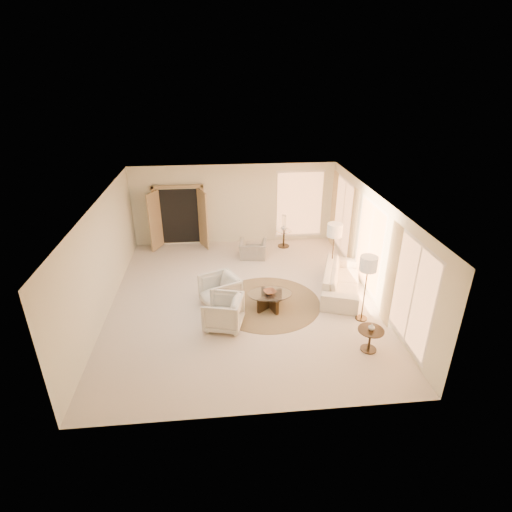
{
  "coord_description": "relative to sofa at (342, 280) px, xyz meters",
  "views": [
    {
      "loc": [
        -0.56,
        -9.3,
        5.74
      ],
      "look_at": [
        0.4,
        0.4,
        1.1
      ],
      "focal_mm": 28.0,
      "sensor_mm": 36.0,
      "label": 1
    }
  ],
  "objects": [
    {
      "name": "room",
      "position": [
        -2.78,
        -0.16,
        1.04
      ],
      "size": [
        7.04,
        8.04,
        2.83
      ],
      "color": "beige",
      "rests_on": "ground"
    },
    {
      "name": "area_rug",
      "position": [
        -2.13,
        -0.41,
        -0.35
      ],
      "size": [
        3.56,
        3.56,
        0.01
      ],
      "primitive_type": "cylinder",
      "rotation": [
        0.0,
        0.0,
        0.31
      ],
      "color": "#483822",
      "rests_on": "room"
    },
    {
      "name": "curtains_right",
      "position": [
        0.62,
        0.84,
        0.94
      ],
      "size": [
        0.06,
        5.2,
        2.6
      ],
      "primitive_type": null,
      "color": "#CEB986",
      "rests_on": "room"
    },
    {
      "name": "floor_lamp_far",
      "position": [
        0.12,
        -1.38,
        1.11
      ],
      "size": [
        0.42,
        0.42,
        1.73
      ],
      "rotation": [
        0.0,
        0.0,
        0.25
      ],
      "color": "#2F271A",
      "rests_on": "room"
    },
    {
      "name": "armchair_left",
      "position": [
        -3.39,
        -0.37,
        0.1
      ],
      "size": [
        1.13,
        1.16,
        0.92
      ],
      "primitive_type": "imported",
      "rotation": [
        0.0,
        0.0,
        -1.15
      ],
      "color": "silver",
      "rests_on": "room"
    },
    {
      "name": "bowl",
      "position": [
        -2.1,
        -0.62,
        0.11
      ],
      "size": [
        0.41,
        0.41,
        0.08
      ],
      "primitive_type": "imported",
      "rotation": [
        0.0,
        0.0,
        0.4
      ],
      "color": "brown",
      "rests_on": "coffee_table"
    },
    {
      "name": "floor_lamp_near",
      "position": [
        -0.1,
        0.69,
        1.15
      ],
      "size": [
        0.43,
        0.43,
        1.77
      ],
      "rotation": [
        0.0,
        0.0,
        -0.41
      ],
      "color": "#2F271A",
      "rests_on": "room"
    },
    {
      "name": "french_doors",
      "position": [
        -4.68,
        3.66,
        0.71
      ],
      "size": [
        1.95,
        0.66,
        2.16
      ],
      "color": "tan",
      "rests_on": "room"
    },
    {
      "name": "sofa",
      "position": [
        0.0,
        0.0,
        0.0
      ],
      "size": [
        1.71,
        2.63,
        0.72
      ],
      "primitive_type": "imported",
      "rotation": [
        0.0,
        0.0,
        1.23
      ],
      "color": "silver",
      "rests_on": "room"
    },
    {
      "name": "end_table",
      "position": [
        -0.12,
        -2.58,
        0.01
      ],
      "size": [
        0.57,
        0.57,
        0.54
      ],
      "rotation": [
        0.0,
        0.0,
        0.22
      ],
      "color": "black",
      "rests_on": "room"
    },
    {
      "name": "side_vase",
      "position": [
        -1.1,
        3.24,
        0.36
      ],
      "size": [
        0.25,
        0.25,
        0.22
      ],
      "primitive_type": "imported",
      "rotation": [
        0.0,
        0.0,
        0.2
      ],
      "color": "white",
      "rests_on": "side_table"
    },
    {
      "name": "side_table",
      "position": [
        -1.1,
        3.24,
        0.01
      ],
      "size": [
        0.52,
        0.52,
        0.61
      ],
      "rotation": [
        0.0,
        0.0,
        -0.18
      ],
      "color": "#2F271A",
      "rests_on": "room"
    },
    {
      "name": "windows_right",
      "position": [
        0.67,
        -0.06,
        0.99
      ],
      "size": [
        0.1,
        6.4,
        2.4
      ],
      "primitive_type": null,
      "color": "#EF9F5F",
      "rests_on": "room"
    },
    {
      "name": "coffee_table",
      "position": [
        -2.1,
        -0.62,
        -0.09
      ],
      "size": [
        1.43,
        1.43,
        0.43
      ],
      "rotation": [
        0.0,
        0.0,
        -0.27
      ],
      "color": "black",
      "rests_on": "room"
    },
    {
      "name": "armchair_right",
      "position": [
        -3.32,
        -1.36,
        0.09
      ],
      "size": [
        1.0,
        1.04,
        0.89
      ],
      "primitive_type": "imported",
      "rotation": [
        0.0,
        0.0,
        -1.82
      ],
      "color": "silver",
      "rests_on": "room"
    },
    {
      "name": "window_back_corner",
      "position": [
        -0.48,
        3.79,
        0.99
      ],
      "size": [
        1.7,
        0.1,
        2.4
      ],
      "primitive_type": null,
      "color": "#EF9F5F",
      "rests_on": "room"
    },
    {
      "name": "accent_chair",
      "position": [
        -2.26,
        2.44,
        0.02
      ],
      "size": [
        0.95,
        0.7,
        0.76
      ],
      "primitive_type": "imported",
      "rotation": [
        0.0,
        0.0,
        2.99
      ],
      "color": "#9A978A",
      "rests_on": "room"
    },
    {
      "name": "end_vase",
      "position": [
        -0.12,
        -2.58,
        0.26
      ],
      "size": [
        0.19,
        0.19,
        0.15
      ],
      "primitive_type": "imported",
      "rotation": [
        0.0,
        0.0,
        0.35
      ],
      "color": "white",
      "rests_on": "end_table"
    }
  ]
}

